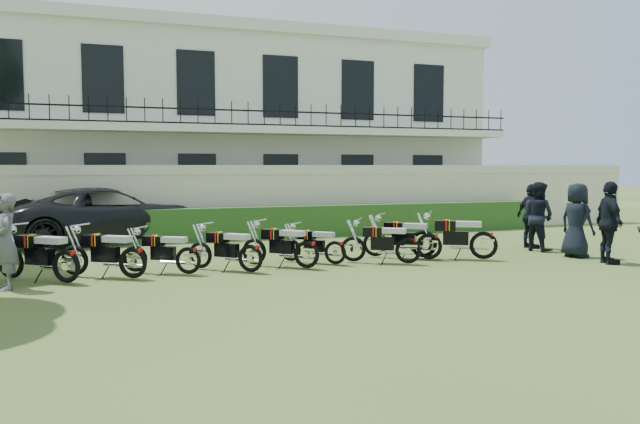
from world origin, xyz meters
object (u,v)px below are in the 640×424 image
object	(u,v)px
motorcycle_8	(429,240)
suv	(106,215)
motorcycle_9	(484,238)
officer_3	(577,220)
officer_4	(538,216)
motorcycle_1	(66,258)
motorcycle_3	(188,254)
motorcycle_7	(408,244)
motorcycle_2	(133,255)
inspector	(6,242)
officer_5	(531,216)
motorcycle_4	(250,251)
motorcycle_5	(307,248)
motorcycle_6	(335,247)
officer_2	(609,223)

from	to	relation	value
motorcycle_8	suv	xyz separation A→B (m)	(-7.29, 6.44, 0.32)
motorcycle_9	officer_3	bearing A→B (deg)	-67.02
officer_3	officer_4	xyz separation A→B (m)	(-0.12, 1.31, -0.00)
motorcycle_1	officer_3	xyz separation A→B (m)	(11.80, -0.40, 0.41)
suv	officer_4	xyz separation A→B (m)	(10.87, -5.91, 0.11)
motorcycle_3	motorcycle_7	distance (m)	4.98
motorcycle_7	motorcycle_2	bearing A→B (deg)	121.04
suv	inspector	size ratio (longest dim) A/B	3.33
motorcycle_7	officer_5	world-z (taller)	officer_5
motorcycle_8	motorcycle_2	bearing A→B (deg)	132.54
motorcycle_4	officer_3	bearing A→B (deg)	-49.92
officer_5	suv	bearing A→B (deg)	60.48
motorcycle_1	motorcycle_2	size ratio (longest dim) A/B	0.97
motorcycle_1	motorcycle_5	world-z (taller)	motorcycle_1
inspector	motorcycle_9	bearing A→B (deg)	79.82
motorcycle_2	motorcycle_8	xyz separation A→B (m)	(6.87, 0.28, 0.01)
motorcycle_2	officer_4	distance (m)	10.49
motorcycle_2	officer_4	bearing A→B (deg)	-51.45
motorcycle_8	officer_5	world-z (taller)	officer_5
motorcycle_1	motorcycle_8	xyz separation A→B (m)	(8.10, 0.38, -0.01)
motorcycle_3	motorcycle_5	xyz separation A→B (m)	(2.55, -0.13, 0.03)
motorcycle_6	inspector	xyz separation A→B (m)	(-6.70, -0.59, 0.46)
officer_5	officer_4	bearing A→B (deg)	156.68
motorcycle_5	officer_4	distance (m)	6.85
motorcycle_1	motorcycle_6	world-z (taller)	motorcycle_1
inspector	officer_3	xyz separation A→B (m)	(12.81, -0.23, 0.04)
suv	officer_2	world-z (taller)	officer_2
motorcycle_3	motorcycle_9	xyz separation A→B (m)	(6.99, -0.30, 0.08)
motorcycle_5	motorcycle_4	bearing A→B (deg)	135.64
officer_3	motorcycle_3	bearing A→B (deg)	75.63
inspector	motorcycle_2	bearing A→B (deg)	86.03
motorcycle_9	officer_2	size ratio (longest dim) A/B	0.97
motorcycle_3	motorcycle_9	world-z (taller)	motorcycle_9
motorcycle_2	officer_4	world-z (taller)	officer_4
motorcycle_5	officer_5	bearing A→B (deg)	-37.38
motorcycle_7	officer_4	bearing A→B (deg)	-45.36
motorcycle_3	suv	xyz separation A→B (m)	(-1.53, 6.59, 0.37)
officer_5	officer_2	bearing A→B (deg)	174.48
motorcycle_2	officer_5	bearing A→B (deg)	-48.89
motorcycle_5	suv	size ratio (longest dim) A/B	0.25
motorcycle_1	officer_5	world-z (taller)	officer_5
motorcycle_2	motorcycle_6	bearing A→B (deg)	-51.75
motorcycle_5	officer_4	world-z (taller)	officer_4
motorcycle_3	suv	size ratio (longest dim) A/B	0.26
motorcycle_1	motorcycle_8	world-z (taller)	motorcycle_1
motorcycle_8	motorcycle_3	bearing A→B (deg)	131.59
suv	motorcycle_5	bearing A→B (deg)	-166.63
motorcycle_7	inspector	xyz separation A→B (m)	(-8.32, -0.13, 0.41)
inspector	officer_2	distance (m)	12.83
motorcycle_5	officer_3	bearing A→B (deg)	-52.10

